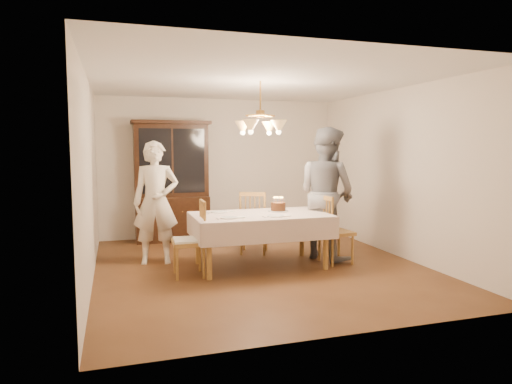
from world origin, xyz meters
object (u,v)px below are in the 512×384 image
object	(u,v)px
dining_table	(260,219)
elderly_woman	(156,202)
birthday_cake	(278,207)
chair_far_side	(254,226)
china_hutch	(172,183)

from	to	relation	value
dining_table	elderly_woman	world-z (taller)	elderly_woman
elderly_woman	birthday_cake	size ratio (longest dim) A/B	5.96
dining_table	elderly_woman	distance (m)	1.55
elderly_woman	birthday_cake	bearing A→B (deg)	-9.21
chair_far_side	birthday_cake	distance (m)	0.78
dining_table	chair_far_side	distance (m)	0.87
china_hutch	chair_far_side	distance (m)	1.91
chair_far_side	elderly_woman	size ratio (longest dim) A/B	0.56
dining_table	chair_far_side	bearing A→B (deg)	79.17
china_hutch	elderly_woman	world-z (taller)	china_hutch
dining_table	elderly_woman	bearing A→B (deg)	154.70
chair_far_side	birthday_cake	bearing A→B (deg)	-75.68
dining_table	china_hutch	size ratio (longest dim) A/B	0.88
birthday_cake	dining_table	bearing A→B (deg)	-154.04
china_hutch	elderly_woman	xyz separation A→B (m)	(-0.42, -1.60, -0.15)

